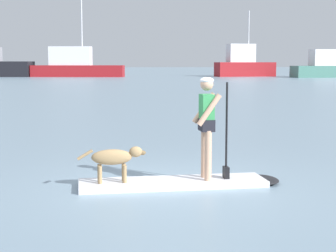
# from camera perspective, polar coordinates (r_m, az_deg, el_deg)

# --- Properties ---
(ground_plane) EXTENTS (400.00, 400.00, 0.00)m
(ground_plane) POSITION_cam_1_polar(r_m,az_deg,el_deg) (9.21, 0.51, -6.30)
(ground_plane) COLOR gray
(paddleboard) EXTENTS (3.48, 1.05, 0.10)m
(paddleboard) POSITION_cam_1_polar(r_m,az_deg,el_deg) (9.24, 1.90, -5.95)
(paddleboard) COLOR silver
(paddleboard) RESTS_ON ground_plane
(person_paddler) EXTENTS (0.62, 0.50, 1.73)m
(person_paddler) POSITION_cam_1_polar(r_m,az_deg,el_deg) (9.15, 4.17, 0.58)
(person_paddler) COLOR tan
(person_paddler) RESTS_ON paddleboard
(dog) EXTENTS (1.14, 0.27, 0.59)m
(dog) POSITION_cam_1_polar(r_m,az_deg,el_deg) (9.00, -5.61, -3.38)
(dog) COLOR #997A51
(dog) RESTS_ON paddleboard
(moored_boat_center) EXTENTS (13.00, 4.13, 10.58)m
(moored_boat_center) POSITION_cam_1_polar(r_m,az_deg,el_deg) (76.54, -9.72, 6.28)
(moored_boat_center) COLOR maroon
(moored_boat_center) RESTS_ON ground_plane
(moored_boat_starboard) EXTENTS (8.83, 4.03, 9.22)m
(moored_boat_starboard) POSITION_cam_1_polar(r_m,az_deg,el_deg) (78.13, 7.97, 6.44)
(moored_boat_starboard) COLOR maroon
(moored_boat_starboard) RESTS_ON ground_plane
(moored_boat_far_port) EXTENTS (12.83, 4.32, 11.87)m
(moored_boat_far_port) POSITION_cam_1_polar(r_m,az_deg,el_deg) (76.54, 17.20, 5.96)
(moored_boat_far_port) COLOR #3F7266
(moored_boat_far_port) RESTS_ON ground_plane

